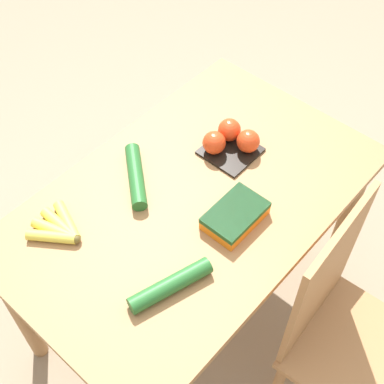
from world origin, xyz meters
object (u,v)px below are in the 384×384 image
Objects in this scene: chair at (343,331)px; carrot_bag at (235,215)px; banana_bunch at (59,229)px; cucumber_far at (136,176)px; cucumber_near at (171,285)px; tomato_pack at (231,140)px.

carrot_bag is (0.05, -0.43, 0.29)m from chair.
cucumber_far is at bearing 174.10° from banana_bunch.
cucumber_near is (0.31, 0.01, -0.01)m from carrot_bag.
banana_bunch is 0.73× the size of cucumber_far.
chair is at bearing 74.04° from tomato_pack.
cucumber_far is (0.14, -0.77, 0.29)m from chair.
chair is 0.84m from cucumber_far.
chair is at bearing 130.75° from cucumber_near.
chair is 0.73m from tomato_pack.
banana_bunch is at bearing -15.33° from tomato_pack.
tomato_pack reaches higher than carrot_bag.
cucumber_far is at bearing 96.73° from chair.
cucumber_far is (0.32, -0.14, -0.02)m from tomato_pack.
carrot_bag is at bearing 104.58° from cucumber_far.
carrot_bag is at bearing 136.01° from banana_bunch.
carrot_bag is 0.31m from cucumber_near.
cucumber_near is (0.36, -0.41, 0.29)m from chair.
carrot_bag is at bearing 93.07° from chair.
chair is 5.03× the size of carrot_bag.
banana_bunch is at bearing 115.16° from chair.
cucumber_far is (-0.30, 0.03, 0.01)m from banana_bunch.
chair is 5.66× the size of tomato_pack.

